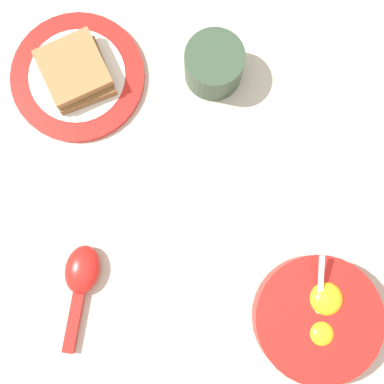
% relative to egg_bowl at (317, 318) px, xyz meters
% --- Properties ---
extents(ground_plane, '(3.00, 3.00, 0.00)m').
position_rel_egg_bowl_xyz_m(ground_plane, '(-0.08, -0.20, -0.03)').
color(ground_plane, beige).
extents(egg_bowl, '(0.17, 0.17, 0.08)m').
position_rel_egg_bowl_xyz_m(egg_bowl, '(0.00, 0.00, 0.00)').
color(egg_bowl, red).
rests_on(egg_bowl, ground_plane).
extents(toast_plate, '(0.20, 0.20, 0.01)m').
position_rel_egg_bowl_xyz_m(toast_plate, '(-0.20, -0.44, -0.02)').
color(toast_plate, red).
rests_on(toast_plate, ground_plane).
extents(toast_sandwich, '(0.13, 0.13, 0.03)m').
position_rel_egg_bowl_xyz_m(toast_sandwich, '(-0.20, -0.44, 0.00)').
color(toast_sandwich, brown).
rests_on(toast_sandwich, toast_plate).
extents(soup_spoon, '(0.15, 0.06, 0.03)m').
position_rel_egg_bowl_xyz_m(soup_spoon, '(0.07, -0.32, -0.01)').
color(soup_spoon, red).
rests_on(soup_spoon, ground_plane).
extents(drinking_cup, '(0.08, 0.08, 0.07)m').
position_rel_egg_bowl_xyz_m(drinking_cup, '(-0.28, -0.26, 0.01)').
color(drinking_cup, '#334733').
rests_on(drinking_cup, ground_plane).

